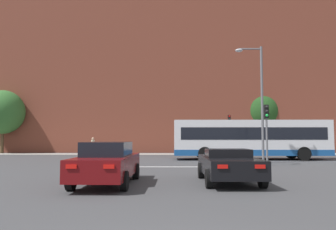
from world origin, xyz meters
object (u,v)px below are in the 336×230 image
at_px(car_saloon_left, 107,163).
at_px(street_lamp_junction, 258,93).
at_px(car_roadster_right, 228,165).
at_px(traffic_light_far_right, 229,128).
at_px(pedestrian_walking_east, 93,144).
at_px(traffic_light_near_right, 267,124).
at_px(pedestrian_waiting, 267,145).
at_px(bus_crossing_lead, 250,139).

bearing_deg(car_saloon_left, street_lamp_junction, 51.14).
distance_m(car_roadster_right, traffic_light_far_right, 20.87).
distance_m(car_saloon_left, pedestrian_walking_east, 22.49).
xyz_separation_m(car_roadster_right, pedestrian_walking_east, (-10.21, 21.24, 0.32)).
xyz_separation_m(traffic_light_near_right, pedestrian_waiting, (3.73, 12.92, -1.52)).
bearing_deg(traffic_light_far_right, traffic_light_near_right, -90.33).
height_order(car_roadster_right, street_lamp_junction, street_lamp_junction).
relative_size(car_saloon_left, car_roadster_right, 1.10).
height_order(traffic_light_near_right, street_lamp_junction, street_lamp_junction).
bearing_deg(bus_crossing_lead, pedestrian_waiting, 155.37).
bearing_deg(traffic_light_far_right, pedestrian_walking_east, 176.72).
height_order(car_roadster_right, pedestrian_waiting, pedestrian_waiting).
height_order(car_roadster_right, traffic_light_far_right, traffic_light_far_right).
relative_size(car_saloon_left, traffic_light_near_right, 1.31).
relative_size(car_saloon_left, bus_crossing_lead, 0.41).
xyz_separation_m(car_saloon_left, bus_crossing_lead, (8.33, 13.24, 0.81)).
xyz_separation_m(car_roadster_right, bus_crossing_lead, (3.88, 12.74, 0.93)).
bearing_deg(pedestrian_waiting, traffic_light_far_right, -49.85).
height_order(traffic_light_far_right, pedestrian_waiting, traffic_light_far_right).
bearing_deg(car_saloon_left, car_roadster_right, 7.39).
distance_m(bus_crossing_lead, traffic_light_near_right, 5.43).
xyz_separation_m(car_saloon_left, traffic_light_far_right, (8.15, 20.94, 1.88)).
distance_m(bus_crossing_lead, pedestrian_waiting, 8.34).
height_order(car_roadster_right, bus_crossing_lead, bus_crossing_lead).
bearing_deg(bus_crossing_lead, car_saloon_left, -32.19).
bearing_deg(traffic_light_near_right, bus_crossing_lead, 87.19).
bearing_deg(pedestrian_waiting, pedestrian_walking_east, -50.71).
distance_m(traffic_light_far_right, street_lamp_junction, 11.49).
height_order(car_saloon_left, street_lamp_junction, street_lamp_junction).
height_order(pedestrian_waiting, pedestrian_walking_east, pedestrian_walking_east).
distance_m(traffic_light_far_right, pedestrian_waiting, 4.03).
distance_m(car_saloon_left, traffic_light_near_right, 11.41).
height_order(street_lamp_junction, pedestrian_walking_east, street_lamp_junction).
distance_m(car_saloon_left, street_lamp_junction, 13.12).
distance_m(bus_crossing_lead, pedestrian_walking_east, 16.47).
bearing_deg(car_saloon_left, traffic_light_near_right, 45.34).
height_order(traffic_light_far_right, pedestrian_walking_east, traffic_light_far_right).
relative_size(car_saloon_left, pedestrian_waiting, 2.90).
bearing_deg(street_lamp_junction, traffic_light_far_right, 89.46).
xyz_separation_m(street_lamp_junction, pedestrian_walking_east, (-13.80, 12.11, -3.66)).
distance_m(traffic_light_near_right, pedestrian_walking_east, 19.63).
relative_size(traffic_light_far_right, street_lamp_junction, 0.51).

